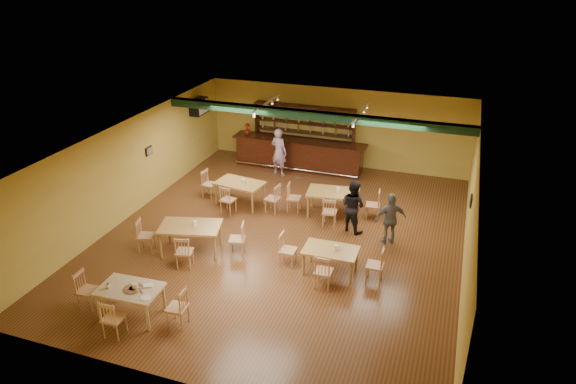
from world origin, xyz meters
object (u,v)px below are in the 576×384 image
at_px(dining_table_d, 330,261).
at_px(dining_table_c, 191,239).
at_px(patron_right_a, 353,206).
at_px(dining_table_a, 240,193).
at_px(near_table, 132,302).
at_px(bar_counter, 299,154).
at_px(patron_bar, 279,152).
at_px(dining_table_b, 333,203).

bearing_deg(dining_table_d, dining_table_c, -177.03).
bearing_deg(patron_right_a, dining_table_a, 16.72).
relative_size(dining_table_c, patron_right_a, 1.03).
bearing_deg(near_table, bar_counter, 82.28).
xyz_separation_m(bar_counter, dining_table_d, (2.96, -6.54, -0.22)).
bearing_deg(patron_bar, dining_table_b, 153.82).
relative_size(dining_table_b, dining_table_c, 0.97).
height_order(near_table, patron_right_a, patron_right_a).
relative_size(dining_table_c, near_table, 1.18).
relative_size(dining_table_b, dining_table_d, 1.14).
height_order(dining_table_d, near_table, near_table).
distance_m(bar_counter, dining_table_d, 7.18).
bearing_deg(dining_table_b, bar_counter, 116.25).
distance_m(near_table, patron_bar, 8.89).
distance_m(bar_counter, dining_table_b, 4.00).
bearing_deg(near_table, patron_right_a, 52.61).
distance_m(near_table, patron_right_a, 6.77).
bearing_deg(patron_bar, dining_table_a, 99.50).
distance_m(bar_counter, near_table, 9.73).
bearing_deg(dining_table_b, dining_table_a, 177.52).
distance_m(patron_bar, patron_right_a, 4.82).
bearing_deg(dining_table_a, patron_bar, 91.00).
bearing_deg(patron_bar, bar_counter, -104.69).
height_order(bar_counter, dining_table_c, bar_counter).
relative_size(dining_table_a, patron_right_a, 0.96).
distance_m(dining_table_b, dining_table_c, 4.64).
bearing_deg(dining_table_d, dining_table_b, 102.78).
bearing_deg(patron_right_a, dining_table_d, 114.07).
bearing_deg(bar_counter, patron_right_a, -54.15).
height_order(bar_counter, patron_bar, patron_bar).
relative_size(bar_counter, near_table, 3.66).
bearing_deg(dining_table_b, near_table, -122.63).
bearing_deg(bar_counter, dining_table_b, -56.73).
relative_size(dining_table_b, patron_bar, 0.89).
bearing_deg(dining_table_a, dining_table_c, -82.60).
height_order(bar_counter, dining_table_d, bar_counter).
bearing_deg(dining_table_b, dining_table_c, -139.03).
distance_m(dining_table_a, dining_table_c, 3.20).
bearing_deg(patron_bar, patron_right_a, 153.35).
xyz_separation_m(dining_table_a, near_table, (0.01, -6.11, -0.01)).
relative_size(patron_bar, patron_right_a, 1.12).
bearing_deg(dining_table_c, dining_table_a, 74.23).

